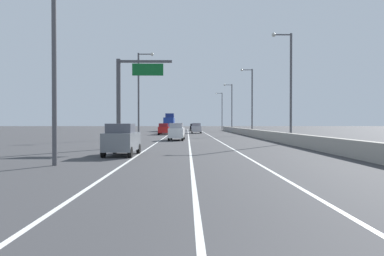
{
  "coord_description": "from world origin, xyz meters",
  "views": [
    {
      "loc": [
        -2.24,
        -2.85,
        2.16
      ],
      "look_at": [
        -1.49,
        53.05,
        1.34
      ],
      "focal_mm": 34.95,
      "sensor_mm": 36.0,
      "label": 1
    }
  ],
  "objects_px": {
    "lamp_post_right_third": "(251,97)",
    "car_gray_5": "(122,140)",
    "box_truck": "(169,123)",
    "lamp_post_left_near": "(59,36)",
    "car_white_2": "(177,132)",
    "car_black_1": "(193,127)",
    "overhead_sign_gantry": "(127,92)",
    "lamp_post_right_second": "(289,81)",
    "lamp_post_left_mid": "(140,90)",
    "lamp_post_right_fifth": "(221,109)",
    "lamp_post_right_fourth": "(231,105)",
    "car_silver_4": "(196,128)",
    "car_red_0": "(164,129)",
    "car_blue_3": "(165,129)"
  },
  "relations": [
    {
      "from": "car_white_2",
      "to": "box_truck",
      "type": "relative_size",
      "value": 0.5
    },
    {
      "from": "car_black_1",
      "to": "box_truck",
      "type": "bearing_deg",
      "value": -140.3
    },
    {
      "from": "lamp_post_right_third",
      "to": "box_truck",
      "type": "bearing_deg",
      "value": 118.64
    },
    {
      "from": "lamp_post_right_fifth",
      "to": "car_gray_5",
      "type": "distance_m",
      "value": 92.5
    },
    {
      "from": "lamp_post_left_mid",
      "to": "car_black_1",
      "type": "relative_size",
      "value": 2.4
    },
    {
      "from": "overhead_sign_gantry",
      "to": "lamp_post_left_mid",
      "type": "height_order",
      "value": "lamp_post_left_mid"
    },
    {
      "from": "lamp_post_right_fifth",
      "to": "overhead_sign_gantry",
      "type": "bearing_deg",
      "value": -100.53
    },
    {
      "from": "lamp_post_left_mid",
      "to": "car_red_0",
      "type": "xyz_separation_m",
      "value": [
        2.06,
        16.53,
        -5.48
      ]
    },
    {
      "from": "lamp_post_right_fifth",
      "to": "car_red_0",
      "type": "distance_m",
      "value": 51.87
    },
    {
      "from": "car_black_1",
      "to": "car_silver_4",
      "type": "height_order",
      "value": "car_silver_4"
    },
    {
      "from": "car_red_0",
      "to": "car_blue_3",
      "type": "distance_m",
      "value": 6.36
    },
    {
      "from": "lamp_post_right_third",
      "to": "car_gray_5",
      "type": "relative_size",
      "value": 2.78
    },
    {
      "from": "car_silver_4",
      "to": "box_truck",
      "type": "xyz_separation_m",
      "value": [
        -6.22,
        17.75,
        1.03
      ]
    },
    {
      "from": "lamp_post_right_fourth",
      "to": "lamp_post_right_fifth",
      "type": "relative_size",
      "value": 1.0
    },
    {
      "from": "overhead_sign_gantry",
      "to": "lamp_post_left_near",
      "type": "xyz_separation_m",
      "value": [
        -1.41,
        -12.63,
        1.77
      ]
    },
    {
      "from": "lamp_post_right_second",
      "to": "lamp_post_left_mid",
      "type": "bearing_deg",
      "value": 146.35
    },
    {
      "from": "overhead_sign_gantry",
      "to": "lamp_post_right_third",
      "type": "height_order",
      "value": "lamp_post_right_third"
    },
    {
      "from": "lamp_post_right_fourth",
      "to": "car_silver_4",
      "type": "distance_m",
      "value": 18.47
    },
    {
      "from": "lamp_post_right_fifth",
      "to": "car_red_0",
      "type": "bearing_deg",
      "value": -106.65
    },
    {
      "from": "car_gray_5",
      "to": "lamp_post_right_third",
      "type": "bearing_deg",
      "value": 68.98
    },
    {
      "from": "car_silver_4",
      "to": "overhead_sign_gantry",
      "type": "bearing_deg",
      "value": -99.05
    },
    {
      "from": "car_blue_3",
      "to": "car_gray_5",
      "type": "relative_size",
      "value": 1.05
    },
    {
      "from": "overhead_sign_gantry",
      "to": "lamp_post_right_fifth",
      "type": "xyz_separation_m",
      "value": [
        15.65,
        84.15,
        1.77
      ]
    },
    {
      "from": "overhead_sign_gantry",
      "to": "box_truck",
      "type": "relative_size",
      "value": 0.78
    },
    {
      "from": "box_truck",
      "to": "car_blue_3",
      "type": "bearing_deg",
      "value": -89.71
    },
    {
      "from": "lamp_post_left_mid",
      "to": "car_silver_4",
      "type": "xyz_separation_m",
      "value": [
        8.06,
        24.93,
        -5.47
      ]
    },
    {
      "from": "car_red_0",
      "to": "car_silver_4",
      "type": "distance_m",
      "value": 10.32
    },
    {
      "from": "lamp_post_right_fifth",
      "to": "lamp_post_left_near",
      "type": "height_order",
      "value": "same"
    },
    {
      "from": "lamp_post_right_second",
      "to": "lamp_post_left_near",
      "type": "xyz_separation_m",
      "value": [
        -16.95,
        -19.7,
        0.0
      ]
    },
    {
      "from": "lamp_post_left_near",
      "to": "car_white_2",
      "type": "height_order",
      "value": "lamp_post_left_near"
    },
    {
      "from": "overhead_sign_gantry",
      "to": "car_silver_4",
      "type": "relative_size",
      "value": 1.81
    },
    {
      "from": "car_black_1",
      "to": "car_silver_4",
      "type": "xyz_separation_m",
      "value": [
        0.23,
        -22.73,
        0.08
      ]
    },
    {
      "from": "lamp_post_left_mid",
      "to": "box_truck",
      "type": "height_order",
      "value": "lamp_post_left_mid"
    },
    {
      "from": "lamp_post_right_third",
      "to": "lamp_post_right_fifth",
      "type": "height_order",
      "value": "same"
    },
    {
      "from": "lamp_post_left_near",
      "to": "car_white_2",
      "type": "xyz_separation_m",
      "value": [
        5.16,
        26.78,
        -5.45
      ]
    },
    {
      "from": "overhead_sign_gantry",
      "to": "car_white_2",
      "type": "xyz_separation_m",
      "value": [
        3.75,
        14.15,
        -3.68
      ]
    },
    {
      "from": "car_red_0",
      "to": "box_truck",
      "type": "xyz_separation_m",
      "value": [
        -0.22,
        26.15,
        1.04
      ]
    },
    {
      "from": "car_black_1",
      "to": "car_silver_4",
      "type": "relative_size",
      "value": 1.15
    },
    {
      "from": "lamp_post_right_third",
      "to": "lamp_post_left_mid",
      "type": "distance_m",
      "value": 22.53
    },
    {
      "from": "lamp_post_right_fourth",
      "to": "lamp_post_right_second",
      "type": "bearing_deg",
      "value": -90.07
    },
    {
      "from": "lamp_post_right_second",
      "to": "lamp_post_left_near",
      "type": "bearing_deg",
      "value": -130.72
    },
    {
      "from": "car_white_2",
      "to": "lamp_post_right_second",
      "type": "bearing_deg",
      "value": -30.98
    },
    {
      "from": "car_red_0",
      "to": "car_blue_3",
      "type": "bearing_deg",
      "value": 91.11
    },
    {
      "from": "car_gray_5",
      "to": "car_red_0",
      "type": "bearing_deg",
      "value": 89.82
    },
    {
      "from": "car_red_0",
      "to": "car_gray_5",
      "type": "distance_m",
      "value": 41.72
    },
    {
      "from": "lamp_post_right_second",
      "to": "car_gray_5",
      "type": "relative_size",
      "value": 2.78
    },
    {
      "from": "car_black_1",
      "to": "box_truck",
      "type": "height_order",
      "value": "box_truck"
    },
    {
      "from": "lamp_post_right_third",
      "to": "box_truck",
      "type": "relative_size",
      "value": 1.2
    },
    {
      "from": "lamp_post_right_third",
      "to": "lamp_post_right_fifth",
      "type": "xyz_separation_m",
      "value": [
        -0.36,
        51.39,
        0.0
      ]
    },
    {
      "from": "car_silver_4",
      "to": "car_gray_5",
      "type": "bearing_deg",
      "value": -96.98
    }
  ]
}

